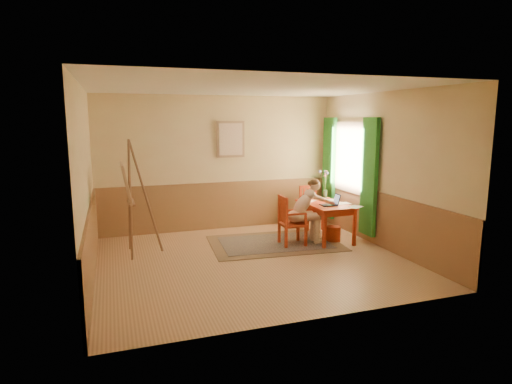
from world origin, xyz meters
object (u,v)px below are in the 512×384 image
object	(u,v)px
chair_back	(311,207)
figure	(306,208)
laptop	(331,203)
chair_left	(290,221)
easel	(129,187)
table	(325,208)

from	to	relation	value
chair_back	figure	size ratio (longest dim) A/B	0.74
chair_back	laptop	bearing A→B (deg)	-96.18
figure	laptop	size ratio (longest dim) A/B	3.44
chair_left	easel	xyz separation A→B (m)	(-2.81, 0.40, 0.71)
chair_back	laptop	world-z (taller)	laptop
chair_back	figure	bearing A→B (deg)	-119.69
easel	chair_back	bearing A→B (deg)	9.98
easel	chair_left	bearing A→B (deg)	-8.15
table	chair_left	distance (m)	0.83
chair_back	table	bearing A→B (deg)	-98.49
chair_back	easel	xyz separation A→B (m)	(-3.74, -0.66, 0.73)
chair_back	figure	xyz separation A→B (m)	(-0.60, -1.06, 0.22)
table	chair_back	distance (m)	0.94
chair_left	chair_back	xyz separation A→B (m)	(0.93, 1.06, -0.02)
table	chair_left	world-z (taller)	chair_left
chair_back	figure	distance (m)	1.24
figure	chair_left	bearing A→B (deg)	-179.37
table	laptop	bearing A→B (deg)	-85.50
table	figure	size ratio (longest dim) A/B	0.98
figure	easel	distance (m)	3.20
chair_left	table	bearing A→B (deg)	10.20
table	laptop	distance (m)	0.24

